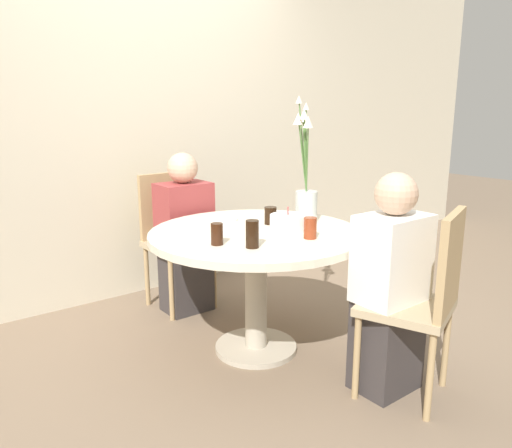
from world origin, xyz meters
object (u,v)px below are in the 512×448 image
drink_glass_2 (310,228)px  person_guest (185,238)px  chair_left_flank (424,294)px  flower_vase (305,185)px  drink_glass_0 (270,216)px  person_woman (390,291)px  birthday_cake (288,223)px  drink_glass_1 (217,234)px  drink_glass_3 (252,234)px  side_plate (224,219)px  chair_near_front (173,231)px

drink_glass_2 → person_guest: bearing=98.1°
chair_left_flank → flower_vase: 0.95m
drink_glass_0 → person_woman: 0.84m
birthday_cake → drink_glass_0: birthday_cake is taller
drink_glass_1 → drink_glass_3: drink_glass_3 is taller
flower_vase → side_plate: 0.53m
side_plate → person_guest: (-0.03, 0.43, -0.21)m
drink_glass_2 → person_guest: size_ratio=0.10×
person_guest → drink_glass_3: bearing=-100.9°
flower_vase → drink_glass_3: size_ratio=5.37×
flower_vase → drink_glass_1: (-0.69, -0.10, -0.17)m
drink_glass_0 → drink_glass_1: (-0.49, -0.18, 0.00)m
drink_glass_2 → person_woman: bearing=-71.2°
drink_glass_1 → drink_glass_2: size_ratio=0.99×
person_woman → chair_left_flank: bearing=-69.2°
drink_glass_0 → person_guest: (-0.19, 0.68, -0.25)m
drink_glass_1 → drink_glass_3: size_ratio=0.80×
chair_left_flank → person_guest: bearing=-98.7°
drink_glass_1 → drink_glass_2: 0.49m
person_guest → side_plate: bearing=-85.6°
chair_near_front → side_plate: size_ratio=5.47×
drink_glass_2 → drink_glass_3: (-0.34, 0.04, 0.01)m
flower_vase → person_woman: (-0.10, -0.71, -0.42)m
birthday_cake → drink_glass_3: (-0.36, -0.16, 0.02)m
drink_glass_1 → person_woman: bearing=-45.8°
drink_glass_2 → drink_glass_3: 0.35m
chair_left_flank → drink_glass_1: bearing=-70.3°
chair_near_front → person_guest: size_ratio=0.85×
drink_glass_3 → person_woman: bearing=-43.5°
birthday_cake → drink_glass_1: size_ratio=1.82×
chair_near_front → drink_glass_3: bearing=-100.8°
drink_glass_3 → drink_glass_1: bearing=125.6°
drink_glass_2 → chair_near_front: bearing=97.3°
chair_left_flank → side_plate: 1.25m
drink_glass_2 → chair_left_flank: bearing=-70.7°
birthday_cake → person_woman: (0.12, -0.62, -0.24)m
flower_vase → drink_glass_1: bearing=-171.6°
chair_left_flank → side_plate: size_ratio=5.47×
chair_left_flank → flower_vase: size_ratio=1.27×
birthday_cake → side_plate: bearing=107.9°
side_plate → person_woman: person_woman is taller
flower_vase → drink_glass_1: flower_vase is taller
drink_glass_1 → person_guest: size_ratio=0.10×
birthday_cake → person_guest: size_ratio=0.18×
birthday_cake → side_plate: birthday_cake is taller
chair_near_front → side_plate: (0.04, -0.58, 0.19)m
birthday_cake → chair_near_front: bearing=99.8°
chair_left_flank → flower_vase: (0.04, 0.86, 0.40)m
drink_glass_0 → person_guest: bearing=105.8°
birthday_cake → person_guest: 0.90m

